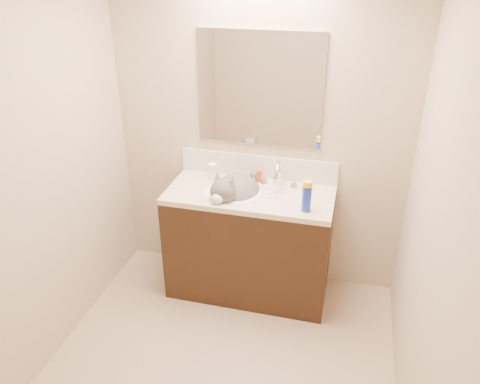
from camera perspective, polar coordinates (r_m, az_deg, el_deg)
The scene contains 16 objects.
room_shell at distance 2.23m, azimuth -4.41°, elevation 3.15°, with size 2.24×2.54×2.52m.
vanity_cabinet at distance 3.58m, azimuth 1.14°, elevation -6.45°, with size 1.20×0.55×0.82m, color black.
counter_slab at distance 3.36m, azimuth 1.20°, elevation -0.34°, with size 1.20×0.55×0.04m, color beige.
basin at distance 3.38m, azimuth -0.90°, elevation -1.09°, with size 0.45×0.36×0.14m, color white.
faucet at distance 3.40m, azimuth 4.70°, elevation 1.93°, with size 0.28×0.20×0.21m.
cat at distance 3.37m, azimuth -0.75°, elevation -0.08°, with size 0.44×0.52×0.36m.
backsplash at distance 3.54m, azimuth 2.20°, elevation 3.14°, with size 1.20×0.02×0.18m, color silver.
mirror at distance 3.35m, azimuth 2.38°, elevation 12.40°, with size 0.90×0.02×0.80m, color white.
pill_bottle at distance 3.54m, azimuth -3.36°, elevation 2.55°, with size 0.06×0.06×0.12m, color white.
pill_label at distance 3.55m, azimuth -3.35°, elevation 2.35°, with size 0.06×0.06×0.04m, color orange.
silver_jar at distance 3.51m, azimuth 1.59°, elevation 1.89°, with size 0.06×0.06×0.07m, color #B7B7BC.
amber_bottle at distance 3.49m, azimuth 2.36°, elevation 1.94°, with size 0.04×0.04×0.09m, color #C84217.
toothbrush at distance 3.39m, azimuth 3.34°, elevation 0.33°, with size 0.02×0.15×0.01m, color white.
toothbrush_head at distance 3.39m, azimuth 3.34°, elevation 0.37°, with size 0.02×0.03×0.02m, color #69A9E0.
spray_can at distance 3.11m, azimuth 8.11°, elevation -0.89°, with size 0.06×0.06×0.17m, color #1C2EC4.
spray_cap at distance 3.06m, azimuth 8.25°, elevation 1.00°, with size 0.06×0.06×0.04m, color yellow.
Camera 1 is at (0.67, -1.93, 2.40)m, focal length 35.00 mm.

